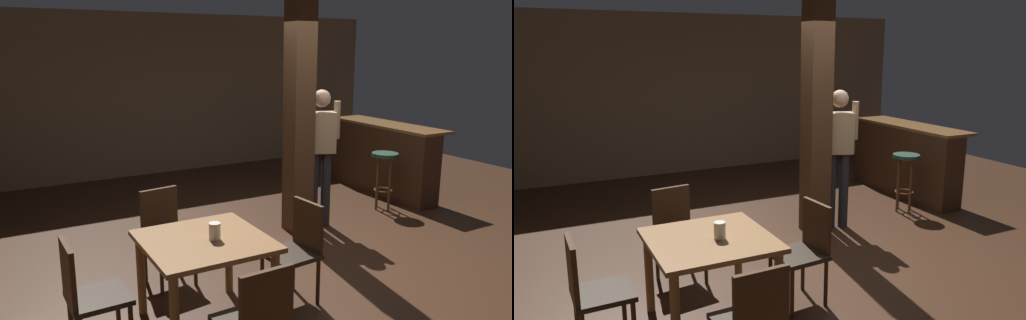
% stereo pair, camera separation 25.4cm
% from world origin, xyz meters
% --- Properties ---
extents(ground_plane, '(10.80, 10.80, 0.00)m').
position_xyz_m(ground_plane, '(0.00, 0.00, 0.00)').
color(ground_plane, '#382114').
extents(wall_back, '(8.00, 0.10, 2.80)m').
position_xyz_m(wall_back, '(0.00, 4.50, 1.40)').
color(wall_back, '#756047').
rests_on(wall_back, ground_plane).
extents(pillar, '(0.28, 0.28, 2.80)m').
position_xyz_m(pillar, '(0.15, 0.83, 1.40)').
color(pillar, '#4C301C').
rests_on(pillar, ground_plane).
extents(dining_table, '(0.95, 0.95, 0.74)m').
position_xyz_m(dining_table, '(-1.71, -0.63, 0.62)').
color(dining_table, brown).
rests_on(dining_table, ground_plane).
extents(chair_east, '(0.45, 0.45, 0.89)m').
position_xyz_m(chair_east, '(-0.84, -0.65, 0.51)').
color(chair_east, '#2D2319').
rests_on(chair_east, ground_plane).
extents(chair_south, '(0.44, 0.44, 0.89)m').
position_xyz_m(chair_south, '(-1.75, -1.54, 0.51)').
color(chair_south, '#2D2319').
rests_on(chair_south, ground_plane).
extents(chair_west, '(0.43, 0.43, 0.89)m').
position_xyz_m(chair_west, '(-2.62, -0.64, 0.51)').
color(chair_west, '#2D2319').
rests_on(chair_west, ground_plane).
extents(chair_north, '(0.47, 0.47, 0.89)m').
position_xyz_m(chair_north, '(-1.73, 0.27, 0.51)').
color(chair_north, '#2D2319').
rests_on(chair_north, ground_plane).
extents(napkin_cup, '(0.09, 0.09, 0.14)m').
position_xyz_m(napkin_cup, '(-1.65, -0.69, 0.81)').
color(napkin_cup, silver).
rests_on(napkin_cup, dining_table).
extents(standing_person, '(0.46, 0.31, 1.72)m').
position_xyz_m(standing_person, '(0.46, 0.81, 1.00)').
color(standing_person, tan).
rests_on(standing_person, ground_plane).
extents(bar_counter, '(0.56, 2.01, 1.08)m').
position_xyz_m(bar_counter, '(2.20, 1.58, 0.55)').
color(bar_counter, brown).
rests_on(bar_counter, ground_plane).
extents(bar_stool_near, '(0.36, 0.36, 0.80)m').
position_xyz_m(bar_stool_near, '(1.65, 0.94, 0.60)').
color(bar_stool_near, '#1E3828').
rests_on(bar_stool_near, ground_plane).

